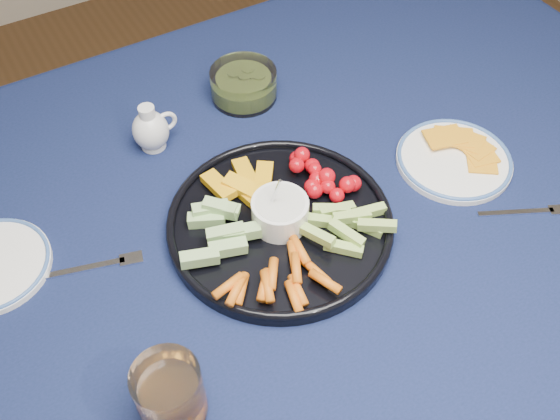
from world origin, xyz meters
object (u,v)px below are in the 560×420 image
creamer_pitcher (151,130)px  juice_tumbler (171,396)px  pickle_bowl (244,85)px  crudite_platter (279,221)px  cheese_plate (454,158)px  dining_table (275,234)px

creamer_pitcher → juice_tumbler: 0.50m
pickle_bowl → crudite_platter: bearing=-108.8°
cheese_plate → creamer_pitcher: bearing=145.0°
dining_table → pickle_bowl: pickle_bowl is taller
crudite_platter → juice_tumbler: bearing=-144.5°
crudite_platter → creamer_pitcher: (-0.10, 0.28, 0.02)m
creamer_pitcher → pickle_bowl: size_ratio=0.71×
creamer_pitcher → dining_table: bearing=-61.9°
juice_tumbler → dining_table: bearing=40.1°
crudite_platter → creamer_pitcher: bearing=109.2°
crudite_platter → creamer_pitcher: 0.30m
cheese_plate → crudite_platter: bearing=175.4°
dining_table → pickle_bowl: 0.30m
crudite_platter → juice_tumbler: (-0.27, -0.19, 0.02)m
creamer_pitcher → pickle_bowl: bearing=10.6°
juice_tumbler → crudite_platter: bearing=35.5°
pickle_bowl → juice_tumbler: juice_tumbler is taller
dining_table → crudite_platter: size_ratio=4.61×
creamer_pitcher → pickle_bowl: 0.21m
dining_table → crudite_platter: crudite_platter is taller
crudite_platter → pickle_bowl: (0.11, 0.32, 0.01)m
dining_table → juice_tumbler: size_ratio=16.32×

